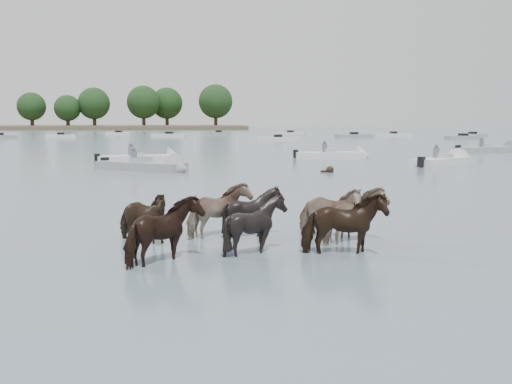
{
  "coord_description": "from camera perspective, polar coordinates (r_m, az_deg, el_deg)",
  "views": [
    {
      "loc": [
        0.74,
        -11.59,
        2.88
      ],
      "look_at": [
        1.78,
        2.2,
        1.1
      ],
      "focal_mm": 40.0,
      "sensor_mm": 36.0,
      "label": 1
    }
  ],
  "objects": [
    {
      "name": "ground",
      "position": [
        11.97,
        -7.8,
        -6.66
      ],
      "size": [
        400.0,
        400.0,
        0.0
      ],
      "primitive_type": "plane",
      "color": "slate",
      "rests_on": "ground"
    },
    {
      "name": "pony_herd",
      "position": [
        12.99,
        0.39,
        -2.9
      ],
      "size": [
        6.77,
        4.32,
        1.49
      ],
      "color": "black",
      "rests_on": "ground"
    },
    {
      "name": "swimming_pony",
      "position": [
        31.12,
        7.31,
        2.16
      ],
      "size": [
        0.72,
        0.44,
        0.44
      ],
      "color": "black",
      "rests_on": "ground"
    },
    {
      "name": "motorboat_a",
      "position": [
        38.64,
        -10.65,
        3.27
      ],
      "size": [
        5.8,
        2.99,
        1.92
      ],
      "rotation": [
        0.0,
        0.0,
        0.26
      ],
      "color": "silver",
      "rests_on": "ground"
    },
    {
      "name": "motorboat_b",
      "position": [
        32.24,
        -10.31,
        2.5
      ],
      "size": [
        5.73,
        4.34,
        1.92
      ],
      "rotation": [
        0.0,
        0.0,
        -0.54
      ],
      "color": "gray",
      "rests_on": "ground"
    },
    {
      "name": "motorboat_c",
      "position": [
        41.97,
        8.43,
        3.64
      ],
      "size": [
        5.66,
        1.87,
        1.92
      ],
      "rotation": [
        0.0,
        0.0,
        -0.05
      ],
      "color": "silver",
      "rests_on": "ground"
    },
    {
      "name": "motorboat_d",
      "position": [
        38.14,
        18.64,
        2.96
      ],
      "size": [
        5.32,
        4.91,
        1.92
      ],
      "rotation": [
        0.0,
        0.0,
        0.71
      ],
      "color": "silver",
      "rests_on": "ground"
    },
    {
      "name": "motorboat_e",
      "position": [
        53.66,
        22.68,
        3.94
      ],
      "size": [
        6.14,
        2.57,
        1.92
      ],
      "rotation": [
        0.0,
        0.0,
        0.17
      ],
      "color": "gray",
      "rests_on": "ground"
    },
    {
      "name": "distant_flotilla",
      "position": [
        87.23,
        -3.99,
        5.6
      ],
      "size": [
        103.61,
        29.35,
        0.93
      ],
      "color": "gray",
      "rests_on": "ground"
    }
  ]
}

